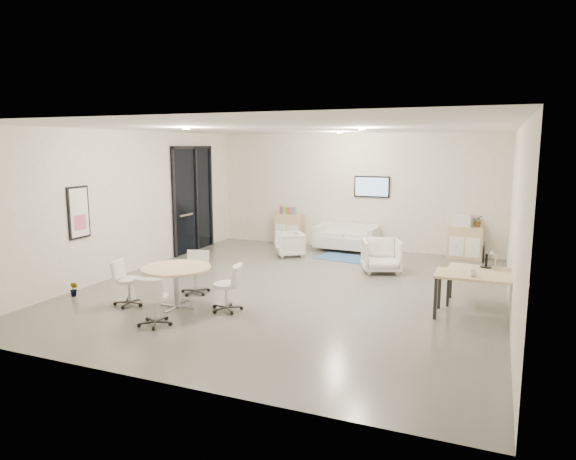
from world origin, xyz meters
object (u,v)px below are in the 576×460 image
at_px(sideboard_right, 465,242).
at_px(desk_rear, 485,273).
at_px(sideboard_left, 289,230).
at_px(armchair_right, 381,254).
at_px(loveseat, 347,238).
at_px(round_table, 176,272).
at_px(desk_front, 480,279).
at_px(armchair_left, 290,243).

height_order(sideboard_right, desk_rear, sideboard_right).
xyz_separation_m(sideboard_left, armchair_right, (3.18, -2.24, -0.02)).
xyz_separation_m(sideboard_left, loveseat, (1.79, -0.19, -0.10)).
relative_size(sideboard_right, round_table, 0.68).
bearing_deg(armchair_right, round_table, -146.93).
bearing_deg(round_table, sideboard_right, 54.19).
distance_m(sideboard_left, sideboard_right, 4.86).
bearing_deg(sideboard_right, desk_front, -83.87).
xyz_separation_m(desk_rear, round_table, (-5.06, -2.19, 0.05)).
xyz_separation_m(armchair_left, armchair_right, (2.58, -0.81, 0.08)).
relative_size(armchair_right, round_table, 0.69).
xyz_separation_m(armchair_left, desk_rear, (4.84, -2.59, 0.26)).
distance_m(sideboard_right, desk_front, 4.83).
height_order(sideboard_right, desk_front, sideboard_right).
height_order(loveseat, round_table, round_table).
height_order(sideboard_left, round_table, sideboard_left).
height_order(sideboard_right, armchair_right, armchair_right).
relative_size(loveseat, desk_front, 1.17).
relative_size(sideboard_left, desk_rear, 0.67).
distance_m(sideboard_left, desk_front, 7.20).
xyz_separation_m(sideboard_left, armchair_left, (0.60, -1.43, -0.10)).
distance_m(armchair_left, desk_front, 5.85).
distance_m(armchair_left, desk_rear, 5.49).
bearing_deg(loveseat, desk_rear, -43.91).
bearing_deg(sideboard_left, loveseat, -6.08).
relative_size(sideboard_left, loveseat, 0.52).
relative_size(sideboard_right, desk_rear, 0.63).
height_order(armchair_left, desk_rear, armchair_left).
xyz_separation_m(sideboard_right, armchair_left, (-4.26, -1.43, -0.07)).
bearing_deg(armchair_left, desk_rear, 27.92).
bearing_deg(desk_rear, armchair_right, 145.25).
distance_m(sideboard_right, armchair_left, 4.49).
height_order(sideboard_right, loveseat, sideboard_right).
bearing_deg(loveseat, desk_front, -49.67).
distance_m(sideboard_right, armchair_right, 2.80).
bearing_deg(armchair_right, sideboard_left, 123.23).
bearing_deg(armchair_right, desk_rear, -59.89).
height_order(armchair_left, desk_front, desk_front).
height_order(armchair_left, round_table, round_table).
height_order(sideboard_left, desk_front, sideboard_left).
xyz_separation_m(armchair_left, desk_front, (4.77, -3.37, 0.33)).
bearing_deg(sideboard_right, loveseat, -176.37).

